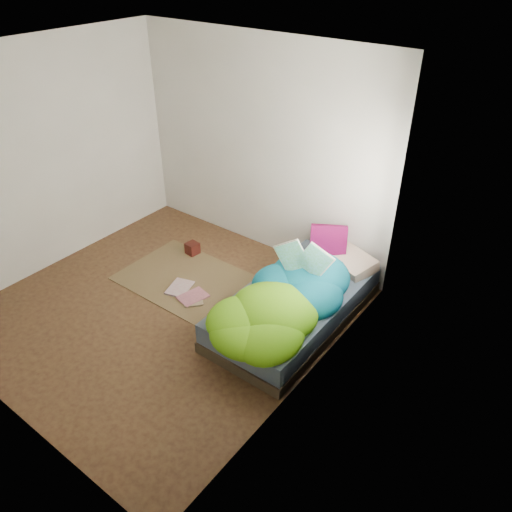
{
  "coord_description": "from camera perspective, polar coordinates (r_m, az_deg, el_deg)",
  "views": [
    {
      "loc": [
        3.35,
        -2.77,
        3.46
      ],
      "look_at": [
        0.69,
        0.75,
        0.58
      ],
      "focal_mm": 35.0,
      "sensor_mm": 36.0,
      "label": 1
    }
  ],
  "objects": [
    {
      "name": "wooden_box",
      "position": [
        6.37,
        -7.28,
        0.88
      ],
      "size": [
        0.16,
        0.16,
        0.15
      ],
      "primitive_type": "cube",
      "rotation": [
        0.0,
        0.0,
        -0.12
      ],
      "color": "#370E0C",
      "rests_on": "rug"
    },
    {
      "name": "floor_book_c",
      "position": [
        5.62,
        -8.27,
        -4.93
      ],
      "size": [
        0.35,
        0.35,
        0.02
      ],
      "primitive_type": "imported",
      "rotation": [
        0.0,
        0.0,
        0.82
      ],
      "color": "tan",
      "rests_on": "rug"
    },
    {
      "name": "open_book",
      "position": [
        4.92,
        5.46,
        0.66
      ],
      "size": [
        0.5,
        0.23,
        0.3
      ],
      "primitive_type": null,
      "rotation": [
        0.0,
        0.0,
        0.27
      ],
      "color": "#2B8437",
      "rests_on": "duvet"
    },
    {
      "name": "bed",
      "position": [
        5.25,
        4.45,
        -5.79
      ],
      "size": [
        1.0,
        2.0,
        0.34
      ],
      "color": "#3E2E21",
      "rests_on": "ground"
    },
    {
      "name": "floor_book_a",
      "position": [
        5.85,
        -9.74,
        -3.38
      ],
      "size": [
        0.32,
        0.38,
        0.02
      ],
      "primitive_type": "imported",
      "rotation": [
        0.0,
        0.0,
        0.3
      ],
      "color": "beige",
      "rests_on": "rug"
    },
    {
      "name": "room_walls",
      "position": [
        4.71,
        -12.27,
        9.49
      ],
      "size": [
        3.54,
        3.54,
        2.62
      ],
      "color": "silver",
      "rests_on": "ground"
    },
    {
      "name": "pillow_floral",
      "position": [
        5.6,
        10.66,
        -0.56
      ],
      "size": [
        0.65,
        0.52,
        0.13
      ],
      "primitive_type": "cube",
      "rotation": [
        0.0,
        0.0,
        -0.35
      ],
      "color": "silver",
      "rests_on": "bed"
    },
    {
      "name": "duvet",
      "position": [
        4.89,
        3.2,
        -3.98
      ],
      "size": [
        0.96,
        1.84,
        0.34
      ],
      "primitive_type": null,
      "color": "#086780",
      "rests_on": "bed"
    },
    {
      "name": "floor_book_b",
      "position": [
        5.72,
        -7.88,
        -4.12
      ],
      "size": [
        0.3,
        0.36,
        0.03
      ],
      "primitive_type": "imported",
      "rotation": [
        0.0,
        0.0,
        -0.23
      ],
      "color": "#C47181",
      "rests_on": "rug"
    },
    {
      "name": "rug",
      "position": [
        5.93,
        -7.66,
        -2.79
      ],
      "size": [
        1.6,
        1.1,
        0.01
      ],
      "primitive_type": "cube",
      "color": "brown",
      "rests_on": "ground"
    },
    {
      "name": "ground",
      "position": [
        5.56,
        -10.45,
        -6.02
      ],
      "size": [
        3.5,
        3.5,
        0.0
      ],
      "primitive_type": "cube",
      "color": "#3E2318",
      "rests_on": "ground"
    },
    {
      "name": "pillow_magenta",
      "position": [
        5.61,
        8.26,
        1.46
      ],
      "size": [
        0.41,
        0.31,
        0.4
      ],
      "primitive_type": "cube",
      "rotation": [
        0.0,
        0.0,
        0.53
      ],
      "color": "#46042A",
      "rests_on": "bed"
    }
  ]
}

